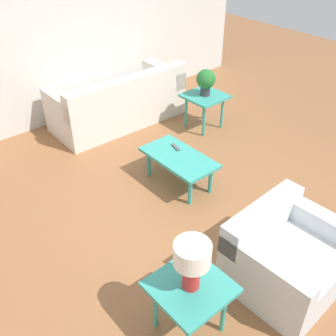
{
  "coord_description": "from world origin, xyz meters",
  "views": [
    {
      "loc": [
        -2.36,
        2.44,
        2.96
      ],
      "look_at": [
        0.27,
        0.2,
        0.55
      ],
      "focal_mm": 42.0,
      "sensor_mm": 36.0,
      "label": 1
    }
  ],
  "objects_px": {
    "coffee_table": "(179,160)",
    "table_lamp": "(192,259)",
    "armchair": "(285,257)",
    "potted_plant": "(206,80)",
    "side_table_plant": "(205,100)",
    "side_table_lamp": "(190,292)",
    "sofa": "(120,104)"
  },
  "relations": [
    {
      "from": "armchair",
      "to": "side_table_plant",
      "type": "distance_m",
      "value": 2.98
    },
    {
      "from": "side_table_lamp",
      "to": "potted_plant",
      "type": "relative_size",
      "value": 1.46
    },
    {
      "from": "potted_plant",
      "to": "table_lamp",
      "type": "relative_size",
      "value": 0.9
    },
    {
      "from": "coffee_table",
      "to": "table_lamp",
      "type": "bearing_deg",
      "value": 140.71
    },
    {
      "from": "potted_plant",
      "to": "table_lamp",
      "type": "bearing_deg",
      "value": 133.32
    },
    {
      "from": "armchair",
      "to": "coffee_table",
      "type": "relative_size",
      "value": 1.07
    },
    {
      "from": "coffee_table",
      "to": "table_lamp",
      "type": "distance_m",
      "value": 2.05
    },
    {
      "from": "coffee_table",
      "to": "side_table_plant",
      "type": "bearing_deg",
      "value": -56.54
    },
    {
      "from": "side_table_plant",
      "to": "side_table_lamp",
      "type": "bearing_deg",
      "value": 133.32
    },
    {
      "from": "coffee_table",
      "to": "potted_plant",
      "type": "bearing_deg",
      "value": -56.54
    },
    {
      "from": "side_table_lamp",
      "to": "table_lamp",
      "type": "height_order",
      "value": "table_lamp"
    },
    {
      "from": "coffee_table",
      "to": "table_lamp",
      "type": "xyz_separation_m",
      "value": [
        -1.55,
        1.26,
        0.48
      ]
    },
    {
      "from": "coffee_table",
      "to": "potted_plant",
      "type": "xyz_separation_m",
      "value": [
        0.83,
        -1.25,
        0.42
      ]
    },
    {
      "from": "sofa",
      "to": "coffee_table",
      "type": "xyz_separation_m",
      "value": [
        -1.77,
        0.36,
        0.03
      ]
    },
    {
      "from": "side_table_plant",
      "to": "potted_plant",
      "type": "height_order",
      "value": "potted_plant"
    },
    {
      "from": "armchair",
      "to": "side_table_lamp",
      "type": "xyz_separation_m",
      "value": [
        0.19,
        1.01,
        0.17
      ]
    },
    {
      "from": "armchair",
      "to": "table_lamp",
      "type": "bearing_deg",
      "value": 167.38
    },
    {
      "from": "sofa",
      "to": "side_table_lamp",
      "type": "bearing_deg",
      "value": 64.88
    },
    {
      "from": "coffee_table",
      "to": "sofa",
      "type": "bearing_deg",
      "value": -11.6
    },
    {
      "from": "armchair",
      "to": "potted_plant",
      "type": "xyz_separation_m",
      "value": [
        2.56,
        -1.51,
        0.48
      ]
    },
    {
      "from": "coffee_table",
      "to": "potted_plant",
      "type": "relative_size",
      "value": 2.42
    },
    {
      "from": "table_lamp",
      "to": "coffee_table",
      "type": "bearing_deg",
      "value": -39.29
    },
    {
      "from": "side_table_lamp",
      "to": "table_lamp",
      "type": "relative_size",
      "value": 1.31
    },
    {
      "from": "coffee_table",
      "to": "armchair",
      "type": "bearing_deg",
      "value": 171.49
    },
    {
      "from": "sofa",
      "to": "armchair",
      "type": "xyz_separation_m",
      "value": [
        -3.5,
        0.62,
        -0.03
      ]
    },
    {
      "from": "side_table_plant",
      "to": "potted_plant",
      "type": "relative_size",
      "value": 1.46
    },
    {
      "from": "table_lamp",
      "to": "side_table_plant",
      "type": "bearing_deg",
      "value": -46.68
    },
    {
      "from": "sofa",
      "to": "armchair",
      "type": "height_order",
      "value": "sofa"
    },
    {
      "from": "coffee_table",
      "to": "side_table_lamp",
      "type": "relative_size",
      "value": 1.66
    },
    {
      "from": "armchair",
      "to": "potted_plant",
      "type": "bearing_deg",
      "value": 57.28
    },
    {
      "from": "armchair",
      "to": "side_table_plant",
      "type": "relative_size",
      "value": 1.78
    },
    {
      "from": "armchair",
      "to": "side_table_lamp",
      "type": "distance_m",
      "value": 1.04
    }
  ]
}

